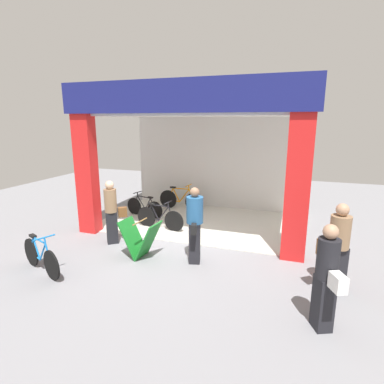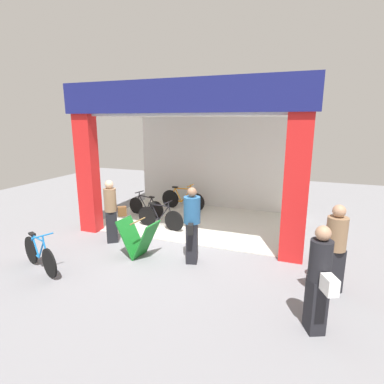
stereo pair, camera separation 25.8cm
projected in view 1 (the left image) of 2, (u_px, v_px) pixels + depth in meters
The scene contains 11 objects.
ground_plane at pixel (181, 243), 7.87m from camera, with size 19.97×19.97×0.00m, color gray.
shop_facade at pixel (202, 153), 9.08m from camera, with size 6.18×3.93×4.00m.
bicycle_inside_0 at pixel (181, 200), 10.75m from camera, with size 1.66×0.46×0.91m.
bicycle_inside_1 at pixel (144, 207), 9.97m from camera, with size 1.42×0.44×0.80m.
bicycle_inside_2 at pixel (160, 218), 8.82m from camera, with size 1.53×0.42×0.85m.
bicycle_parked_0 at pixel (41, 257), 6.30m from camera, with size 1.45×0.62×0.85m.
sandwich_board_sign at pixel (141, 239), 6.98m from camera, with size 0.92×0.63×0.88m.
pedestrian_0 at pixel (327, 277), 4.44m from camera, with size 0.45×0.63×1.66m.
pedestrian_1 at pixel (337, 246), 5.53m from camera, with size 0.64×0.58×1.66m.
pedestrian_2 at pixel (195, 224), 6.64m from camera, with size 0.44×0.60×1.69m.
pedestrian_3 at pixel (112, 212), 7.72m from camera, with size 0.56×0.51×1.63m.
Camera 1 is at (2.66, -6.88, 3.08)m, focal length 28.64 mm.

